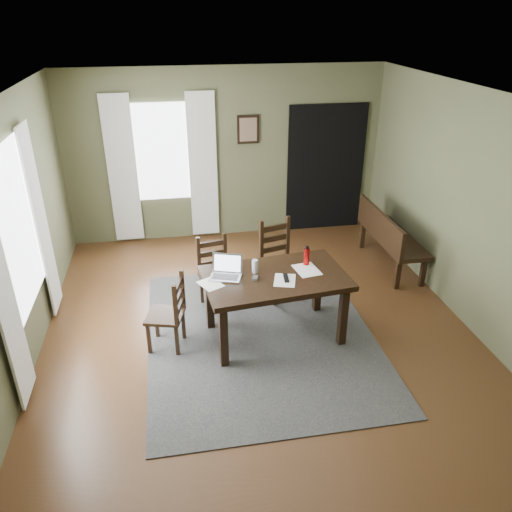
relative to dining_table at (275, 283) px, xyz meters
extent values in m
cube|color=#492C16|center=(-0.16, 0.02, -0.71)|extent=(5.00, 6.00, 0.01)
cube|color=#535638|center=(-0.16, 3.02, 0.65)|extent=(5.00, 0.02, 2.70)
cube|color=#535638|center=(-0.16, -2.98, 0.65)|extent=(5.00, 0.02, 2.70)
cube|color=#535638|center=(-2.66, 0.02, 0.65)|extent=(0.02, 6.00, 2.70)
cube|color=#535638|center=(2.34, 0.02, 0.65)|extent=(0.02, 6.00, 2.70)
cube|color=white|center=(-0.16, 0.02, 2.00)|extent=(5.00, 6.00, 0.02)
cube|color=#383838|center=(-0.16, 0.02, -0.70)|extent=(2.60, 3.20, 0.01)
cube|color=black|center=(0.00, 0.00, 0.07)|extent=(1.67, 1.11, 0.06)
cube|color=black|center=(0.00, 0.00, 0.01)|extent=(1.49, 0.93, 0.05)
cube|color=black|center=(-0.64, -0.44, -0.35)|extent=(0.09, 0.09, 0.67)
cube|color=black|center=(-0.72, 0.29, -0.35)|extent=(0.09, 0.09, 0.67)
cube|color=black|center=(0.72, -0.29, -0.35)|extent=(0.09, 0.09, 0.67)
cube|color=black|center=(0.64, 0.44, -0.35)|extent=(0.09, 0.09, 0.67)
cube|color=black|center=(-1.24, 0.01, -0.29)|extent=(0.48, 0.48, 0.04)
cube|color=black|center=(-1.35, 0.20, -0.50)|extent=(0.05, 0.05, 0.38)
cube|color=black|center=(-1.04, 0.12, -0.50)|extent=(0.05, 0.05, 0.38)
cube|color=black|center=(-1.43, -0.10, -0.50)|extent=(0.05, 0.05, 0.38)
cube|color=black|center=(-1.13, -0.19, -0.50)|extent=(0.05, 0.05, 0.38)
cube|color=black|center=(-1.02, 0.12, -0.04)|extent=(0.05, 0.05, 0.48)
cube|color=black|center=(-1.11, -0.20, -0.04)|extent=(0.05, 0.05, 0.48)
cube|color=black|center=(-1.07, -0.04, -0.17)|extent=(0.10, 0.28, 0.06)
cube|color=black|center=(-1.07, -0.04, -0.04)|extent=(0.10, 0.28, 0.06)
cube|color=black|center=(-1.07, -0.04, 0.09)|extent=(0.10, 0.28, 0.06)
cube|color=black|center=(-0.58, 0.73, -0.28)|extent=(0.47, 0.47, 0.04)
cube|color=black|center=(-0.71, 0.54, -0.49)|extent=(0.05, 0.05, 0.39)
cube|color=black|center=(-0.78, 0.86, -0.49)|extent=(0.05, 0.05, 0.39)
cube|color=black|center=(-0.39, 0.60, -0.49)|extent=(0.05, 0.05, 0.39)
cube|color=black|center=(-0.46, 0.92, -0.49)|extent=(0.05, 0.05, 0.39)
cube|color=black|center=(-0.79, 0.88, -0.02)|extent=(0.05, 0.05, 0.50)
cube|color=black|center=(-0.45, 0.94, -0.02)|extent=(0.05, 0.05, 0.50)
cube|color=black|center=(-0.62, 0.91, -0.15)|extent=(0.30, 0.08, 0.07)
cube|color=black|center=(-0.62, 0.91, -0.02)|extent=(0.30, 0.08, 0.07)
cube|color=black|center=(-0.62, 0.91, 0.11)|extent=(0.30, 0.08, 0.07)
cube|color=black|center=(0.27, 0.86, -0.23)|extent=(0.55, 0.55, 0.04)
cube|color=black|center=(0.14, 0.63, -0.47)|extent=(0.05, 0.05, 0.44)
cube|color=black|center=(0.05, 0.98, -0.47)|extent=(0.05, 0.05, 0.44)
cube|color=black|center=(0.49, 0.73, -0.47)|extent=(0.05, 0.05, 0.44)
cube|color=black|center=(0.40, 1.08, -0.47)|extent=(0.05, 0.05, 0.44)
cube|color=black|center=(0.03, 1.00, 0.06)|extent=(0.06, 0.06, 0.56)
cube|color=black|center=(0.40, 1.10, 0.06)|extent=(0.06, 0.06, 0.56)
cube|color=black|center=(0.22, 1.05, -0.09)|extent=(0.33, 0.11, 0.07)
cube|color=black|center=(0.22, 1.05, 0.06)|extent=(0.33, 0.11, 0.07)
cube|color=black|center=(0.22, 1.05, 0.21)|extent=(0.33, 0.11, 0.07)
cube|color=black|center=(2.06, 1.43, -0.24)|extent=(0.49, 1.53, 0.07)
cube|color=black|center=(2.25, 0.78, -0.49)|extent=(0.07, 0.07, 0.43)
cube|color=black|center=(1.87, 0.78, -0.49)|extent=(0.07, 0.07, 0.43)
cube|color=black|center=(2.25, 2.09, -0.49)|extent=(0.07, 0.07, 0.43)
cube|color=black|center=(1.87, 2.09, -0.49)|extent=(0.07, 0.07, 0.43)
cube|color=black|center=(1.84, 1.43, -0.03)|extent=(0.05, 1.53, 0.37)
cube|color=#B7B7BC|center=(-0.55, 0.05, 0.11)|extent=(0.39, 0.33, 0.02)
cube|color=#B7B7BC|center=(-0.51, 0.16, 0.22)|extent=(0.34, 0.16, 0.22)
cube|color=silver|center=(-0.51, 0.16, 0.22)|extent=(0.29, 0.13, 0.18)
cube|color=#3F3F42|center=(-0.55, 0.04, 0.12)|extent=(0.31, 0.22, 0.00)
cube|color=#3F3F42|center=(-0.23, -0.04, 0.11)|extent=(0.08, 0.10, 0.03)
cube|color=black|center=(0.10, -0.09, 0.11)|extent=(0.07, 0.19, 0.02)
cylinder|color=silver|center=(-0.21, 0.12, 0.18)|extent=(0.08, 0.08, 0.15)
cylinder|color=#A40D0C|center=(0.41, 0.20, 0.20)|extent=(0.08, 0.08, 0.20)
cylinder|color=black|center=(0.41, 0.20, 0.32)|extent=(0.05, 0.05, 0.03)
cube|color=white|center=(-0.73, -0.06, 0.10)|extent=(0.31, 0.33, 0.00)
cube|color=white|center=(0.08, -0.12, 0.10)|extent=(0.30, 0.35, 0.00)
cube|color=white|center=(0.38, 0.07, 0.10)|extent=(0.30, 0.36, 0.00)
cube|color=white|center=(-2.63, 0.22, 0.75)|extent=(0.01, 1.30, 1.70)
cube|color=white|center=(-1.16, 2.99, 0.75)|extent=(1.00, 0.01, 1.50)
cube|color=silver|center=(-2.60, -0.60, 0.50)|extent=(0.03, 0.48, 2.30)
cube|color=silver|center=(-2.60, 1.04, 0.50)|extent=(0.03, 0.48, 2.30)
cube|color=silver|center=(-1.78, 2.96, 0.50)|extent=(0.44, 0.03, 2.30)
cube|color=silver|center=(-0.54, 2.96, 0.50)|extent=(0.44, 0.03, 2.30)
cube|color=black|center=(0.19, 2.99, 1.05)|extent=(0.34, 0.03, 0.44)
cube|color=brown|center=(0.19, 2.98, 1.05)|extent=(0.27, 0.01, 0.36)
cube|color=black|center=(1.49, 2.99, 0.35)|extent=(1.30, 0.03, 2.10)
camera|label=1|loc=(-1.06, -4.72, 2.78)|focal=35.00mm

